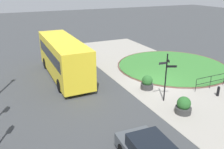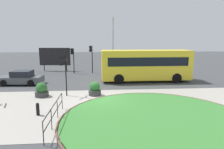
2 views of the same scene
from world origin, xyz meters
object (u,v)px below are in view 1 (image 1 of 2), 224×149
at_px(planter_kerbside, 147,83).
at_px(bollard_foreground, 218,91).
at_px(planter_near_signpost, 184,106).
at_px(signpost_directional, 166,75).
at_px(bus_yellow, 64,57).

bearing_deg(planter_kerbside, bollard_foreground, -129.23).
bearing_deg(planter_near_signpost, signpost_directional, 2.29).
height_order(bus_yellow, planter_near_signpost, bus_yellow).
distance_m(bus_yellow, planter_near_signpost, 10.81).
height_order(bollard_foreground, planter_near_signpost, planter_near_signpost).
xyz_separation_m(bus_yellow, planter_kerbside, (-5.34, -5.11, -1.27)).
height_order(bollard_foreground, bus_yellow, bus_yellow).
xyz_separation_m(signpost_directional, planter_near_signpost, (-1.86, -0.07, -1.48)).
distance_m(bollard_foreground, planter_kerbside, 5.15).
bearing_deg(signpost_directional, planter_kerbside, -0.90).
relative_size(planter_near_signpost, planter_kerbside, 1.01).
bearing_deg(bollard_foreground, planter_kerbside, 50.77).
bearing_deg(planter_near_signpost, planter_kerbside, 0.55).
relative_size(bus_yellow, planter_near_signpost, 8.25).
bearing_deg(bus_yellow, bollard_foreground, -133.37).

